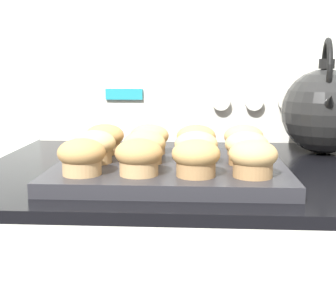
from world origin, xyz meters
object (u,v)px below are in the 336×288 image
(muffin_r2_c1, at_px, (151,139))
(tea_kettle, at_px, (325,110))
(muffin_pan, at_px, (172,170))
(muffin_r1_c0, at_px, (96,146))
(muffin_r0_c1, at_px, (140,157))
(muffin_r0_c2, at_px, (197,158))
(muffin_r0_c3, at_px, (255,158))
(muffin_r1_c3, at_px, (248,148))
(muffin_r0_c0, at_px, (83,157))
(muffin_r2_c3, at_px, (245,140))
(muffin_r1_c1, at_px, (146,147))
(muffin_r1_c2, at_px, (197,148))
(muffin_r2_c0, at_px, (106,139))
(muffin_r2_c2, at_px, (197,140))

(muffin_r2_c1, height_order, tea_kettle, tea_kettle)
(muffin_pan, height_order, muffin_r1_c0, muffin_r1_c0)
(muffin_r0_c1, relative_size, muffin_r0_c2, 1.00)
(muffin_r0_c2, distance_m, muffin_r0_c3, 0.08)
(muffin_r1_c3, bearing_deg, muffin_r2_c1, 153.31)
(muffin_pan, xyz_separation_m, muffin_r0_c0, (-0.13, -0.09, 0.04))
(muffin_pan, distance_m, muffin_r2_c3, 0.16)
(muffin_r2_c1, xyz_separation_m, muffin_r2_c3, (0.17, 0.00, 0.00))
(muffin_r0_c0, height_order, muffin_r2_c1, same)
(muffin_pan, relative_size, muffin_r0_c0, 5.31)
(muffin_r1_c0, height_order, muffin_r1_c1, same)
(muffin_r1_c2, distance_m, muffin_r1_c3, 0.08)
(muffin_r0_c0, height_order, muffin_r2_c0, same)
(muffin_r0_c1, relative_size, tea_kettle, 0.30)
(muffin_r0_c2, bearing_deg, muffin_r0_c3, 0.77)
(muffin_r1_c0, height_order, muffin_r1_c2, same)
(muffin_r0_c2, distance_m, muffin_r1_c3, 0.12)
(muffin_r1_c0, bearing_deg, muffin_r1_c3, 0.28)
(muffin_r0_c2, xyz_separation_m, muffin_r2_c1, (-0.09, 0.17, 0.00))
(muffin_r0_c1, relative_size, muffin_r1_c1, 1.00)
(muffin_r2_c0, bearing_deg, tea_kettle, 18.55)
(muffin_r0_c1, distance_m, muffin_r2_c1, 0.17)
(muffin_r1_c0, relative_size, muffin_r1_c2, 1.00)
(muffin_r0_c3, height_order, muffin_r2_c3, same)
(muffin_r0_c2, bearing_deg, muffin_r1_c3, 46.12)
(muffin_r0_c3, bearing_deg, muffin_r1_c3, 90.18)
(muffin_r0_c3, bearing_deg, muffin_pan, 145.92)
(muffin_r1_c0, xyz_separation_m, muffin_r2_c1, (0.08, 0.09, 0.00))
(muffin_r1_c0, relative_size, muffin_r2_c3, 1.00)
(muffin_r0_c2, bearing_deg, muffin_r1_c0, 152.98)
(muffin_pan, height_order, muffin_r2_c2, muffin_r2_c2)
(muffin_r1_c0, relative_size, muffin_r1_c3, 1.00)
(muffin_r2_c2, bearing_deg, muffin_r2_c1, 177.88)
(muffin_r1_c1, relative_size, tea_kettle, 0.30)
(muffin_r0_c2, distance_m, muffin_r2_c0, 0.24)
(muffin_r1_c3, relative_size, muffin_r2_c0, 1.00)
(muffin_r0_c2, height_order, muffin_r2_c1, same)
(muffin_r0_c1, height_order, muffin_r1_c1, same)
(muffin_pan, xyz_separation_m, muffin_r2_c2, (0.04, 0.08, 0.04))
(muffin_r0_c1, distance_m, muffin_r1_c3, 0.19)
(muffin_r0_c2, xyz_separation_m, tea_kettle, (0.27, 0.32, 0.04))
(muffin_r0_c2, xyz_separation_m, muffin_r0_c3, (0.08, 0.00, 0.00))
(muffin_r0_c0, height_order, muffin_r0_c2, same)
(muffin_r0_c1, bearing_deg, muffin_r0_c3, -0.49)
(muffin_pan, height_order, muffin_r0_c1, muffin_r0_c1)
(muffin_r0_c1, xyz_separation_m, muffin_r1_c0, (-0.09, 0.08, 0.00))
(muffin_r2_c3, bearing_deg, muffin_r2_c1, -179.39)
(muffin_r1_c0, relative_size, muffin_r2_c0, 1.00)
(muffin_pan, relative_size, muffin_r2_c3, 5.31)
(muffin_r0_c3, height_order, tea_kettle, tea_kettle)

